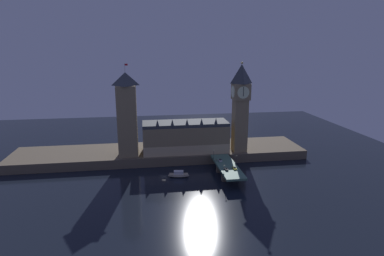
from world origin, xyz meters
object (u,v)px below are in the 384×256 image
clock_tower (240,105)px  street_lamp_near (224,168)px  car_southbound_lead (235,168)px  pedestrian_far_rail (216,160)px  boat_upstream (179,175)px  victoria_tower (127,115)px  street_lamp_mid (236,159)px  car_northbound_lead (220,160)px  pedestrian_mid_walk (235,163)px  car_northbound_trail (226,169)px  street_lamp_far (214,153)px

clock_tower → street_lamp_near: (-23.24, -46.19, -30.68)m
car_southbound_lead → pedestrian_far_rail: pedestrian_far_rail is taller
boat_upstream → car_southbound_lead: bearing=-15.8°
victoria_tower → street_lamp_mid: bearing=-25.1°
car_northbound_lead → boat_upstream: bearing=-169.0°
street_lamp_near → boat_upstream: bearing=146.2°
clock_tower → pedestrian_mid_walk: (-11.54, -30.26, -33.60)m
car_northbound_trail → pedestrian_mid_walk: size_ratio=2.25×
car_northbound_trail → street_lamp_near: size_ratio=0.64×
car_northbound_trail → pedestrian_mid_walk: (8.47, 9.30, 0.25)m
pedestrian_mid_walk → car_northbound_trail: bearing=-132.3°
boat_upstream → car_northbound_lead: bearing=11.0°
car_southbound_lead → boat_upstream: 36.79m
street_lamp_far → car_southbound_lead: bearing=-67.9°
car_northbound_trail → car_southbound_lead: size_ratio=0.86×
boat_upstream → clock_tower: bearing=30.3°
car_southbound_lead → street_lamp_near: 12.10m
pedestrian_far_rail → street_lamp_far: bearing=93.8°
car_northbound_trail → pedestrian_mid_walk: bearing=47.7°
car_southbound_lead → boat_upstream: car_southbound_lead is taller
street_lamp_mid → pedestrian_mid_walk: bearing=108.2°
car_southbound_lead → boat_upstream: (-34.87, 9.85, -6.35)m
victoria_tower → street_lamp_near: victoria_tower is taller
car_southbound_lead → car_northbound_trail: bearing=-170.6°
pedestrian_far_rail → street_lamp_near: bearing=-91.0°
street_lamp_near → street_lamp_mid: (12.09, 14.72, 0.43)m
car_northbound_lead → pedestrian_far_rail: (-2.82, 0.28, 0.23)m
clock_tower → car_southbound_lead: bearing=-110.4°
pedestrian_far_rail → street_lamp_near: (-0.40, -23.38, 2.93)m
car_southbound_lead → street_lamp_far: bearing=112.1°
victoria_tower → street_lamp_mid: 82.45m
car_northbound_trail → boat_upstream: (-29.22, 10.79, -6.41)m
pedestrian_mid_walk → pedestrian_far_rail: (-11.29, 7.45, -0.01)m
clock_tower → street_lamp_near: bearing=-116.7°
car_southbound_lead → pedestrian_far_rail: 17.94m
car_northbound_trail → street_lamp_mid: 12.53m
clock_tower → street_lamp_mid: (-11.14, -31.47, -30.25)m
car_northbound_lead → boat_upstream: car_northbound_lead is taller
clock_tower → street_lamp_far: clock_tower is taller
pedestrian_far_rail → street_lamp_mid: bearing=-36.5°
pedestrian_far_rail → street_lamp_mid: size_ratio=0.25×
victoria_tower → pedestrian_mid_walk: size_ratio=37.32×
car_northbound_trail → car_southbound_lead: 5.72m
pedestrian_far_rail → boat_upstream: (-26.40, -5.96, -6.66)m
street_lamp_mid → boat_upstream: bearing=175.9°
clock_tower → street_lamp_mid: clock_tower is taller
pedestrian_mid_walk → street_lamp_mid: street_lamp_mid is taller
street_lamp_near → street_lamp_far: bearing=90.0°
street_lamp_mid → car_southbound_lead: bearing=-114.3°
clock_tower → car_southbound_lead: clock_tower is taller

